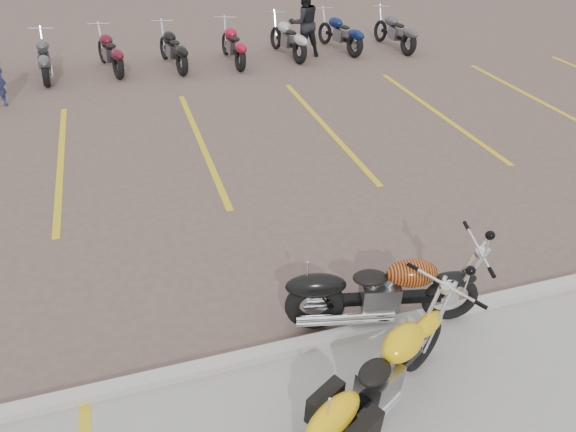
% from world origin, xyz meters
% --- Properties ---
extents(ground, '(100.00, 100.00, 0.00)m').
position_xyz_m(ground, '(0.00, 0.00, 0.00)').
color(ground, brown).
rests_on(ground, ground).
extents(curb, '(60.00, 0.18, 0.12)m').
position_xyz_m(curb, '(0.00, -2.00, 0.06)').
color(curb, '#ADAAA3').
rests_on(curb, ground).
extents(parking_stripes, '(38.00, 5.50, 0.01)m').
position_xyz_m(parking_stripes, '(0.00, 4.00, 0.00)').
color(parking_stripes, gold).
rests_on(parking_stripes, ground).
extents(yellow_cruiser, '(2.06, 1.26, 0.95)m').
position_xyz_m(yellow_cruiser, '(0.55, -3.07, 0.47)').
color(yellow_cruiser, black).
rests_on(yellow_cruiser, ground).
extents(flame_cruiser, '(2.33, 0.68, 0.97)m').
position_xyz_m(flame_cruiser, '(1.14, -1.86, 0.48)').
color(flame_cruiser, black).
rests_on(flame_cruiser, ground).
extents(person_b, '(0.96, 0.77, 1.90)m').
position_xyz_m(person_b, '(3.90, 9.01, 0.95)').
color(person_b, black).
rests_on(person_b, ground).
extents(bg_bike_row, '(17.42, 2.07, 1.10)m').
position_xyz_m(bg_bike_row, '(-1.53, 9.19, 0.55)').
color(bg_bike_row, black).
rests_on(bg_bike_row, ground).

